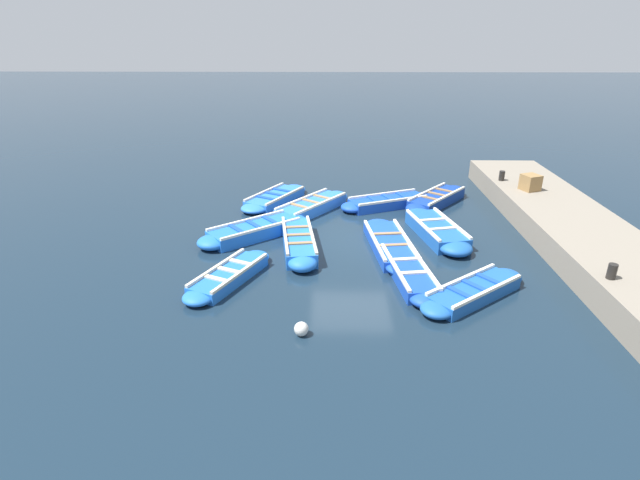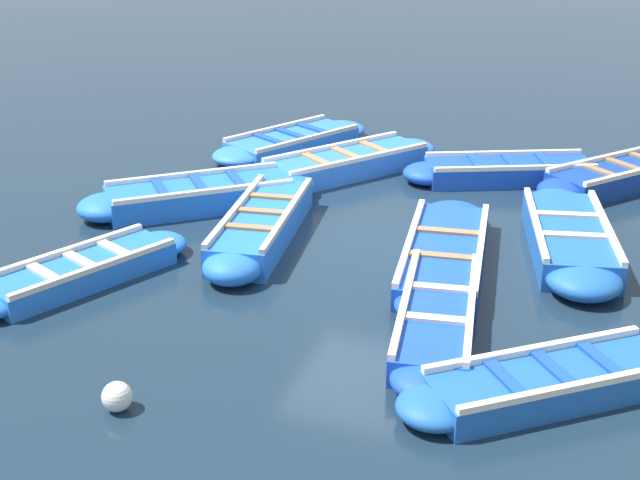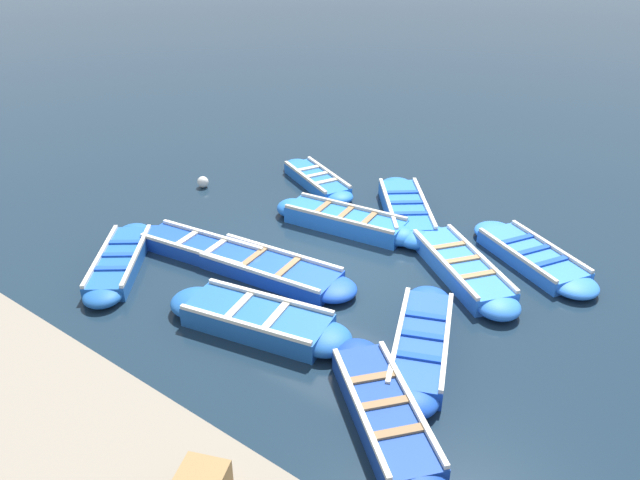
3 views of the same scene
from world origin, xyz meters
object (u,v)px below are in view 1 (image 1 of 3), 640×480
(boat_drifting, at_px, (299,241))
(boat_end_of_row, at_px, (388,202))
(boat_bow_out, at_px, (311,207))
(boat_broadside, at_px, (437,199))
(boat_alongside, at_px, (275,198))
(boat_tucked, at_px, (229,276))
(boat_centre, at_px, (255,231))
(boat_far_corner, at_px, (436,230))
(boat_outer_right, at_px, (409,272))
(buoy_orange_near, at_px, (301,329))
(bollard_mid_north, at_px, (612,271))
(wooden_crate, at_px, (530,182))
(bollard_north, at_px, (502,176))
(boat_near_quay, at_px, (474,292))
(boat_inner_gap, at_px, (390,244))

(boat_drifting, bearing_deg, boat_end_of_row, -129.08)
(boat_bow_out, bearing_deg, boat_broadside, -168.75)
(boat_alongside, height_order, boat_tucked, boat_alongside)
(boat_centre, height_order, boat_far_corner, boat_far_corner)
(boat_centre, distance_m, boat_drifting, 1.62)
(boat_centre, distance_m, boat_outer_right, 5.02)
(boat_alongside, bearing_deg, buoy_orange_near, 99.42)
(boat_bow_out, bearing_deg, boat_tucked, 69.77)
(bollard_mid_north, bearing_deg, boat_outer_right, -18.16)
(boat_tucked, distance_m, bollard_mid_north, 8.87)
(boat_far_corner, relative_size, wooden_crate, 6.95)
(boat_far_corner, xyz_separation_m, buoy_orange_near, (3.83, 5.37, -0.05))
(boat_broadside, height_order, boat_outer_right, boat_broadside)
(bollard_north, bearing_deg, boat_centre, 23.36)
(boat_end_of_row, distance_m, wooden_crate, 4.86)
(boat_far_corner, bearing_deg, boat_bow_out, -28.92)
(boat_near_quay, bearing_deg, boat_drifting, -33.04)
(boat_centre, xyz_separation_m, boat_drifting, (-1.39, 0.83, 0.01))
(boat_alongside, distance_m, bollard_mid_north, 11.00)
(boat_end_of_row, distance_m, boat_near_quay, 6.55)
(boat_tucked, relative_size, wooden_crate, 5.92)
(boat_inner_gap, distance_m, buoy_orange_near, 4.94)
(wooden_crate, bearing_deg, boat_bow_out, 2.12)
(boat_tucked, xyz_separation_m, bollard_north, (-8.76, -6.57, 0.76))
(boat_far_corner, height_order, boat_tucked, boat_far_corner)
(boat_inner_gap, bearing_deg, boat_broadside, -117.70)
(boat_inner_gap, xyz_separation_m, boat_far_corner, (-1.51, -1.00, 0.04))
(boat_centre, bearing_deg, boat_far_corner, -178.82)
(boat_centre, bearing_deg, boat_end_of_row, -147.16)
(boat_centre, xyz_separation_m, bollard_north, (-8.52, -3.68, 0.72))
(boat_outer_right, bearing_deg, boat_centre, -31.34)
(boat_broadside, bearing_deg, bollard_mid_north, 108.57)
(wooden_crate, bearing_deg, boat_alongside, -4.66)
(boat_inner_gap, height_order, bollard_mid_north, bollard_mid_north)
(boat_end_of_row, height_order, boat_drifting, boat_drifting)
(boat_broadside, distance_m, boat_centre, 6.88)
(boat_end_of_row, height_order, buoy_orange_near, boat_end_of_row)
(boat_bow_out, height_order, boat_outer_right, boat_bow_out)
(boat_outer_right, bearing_deg, boat_broadside, -107.67)
(boat_centre, xyz_separation_m, boat_near_quay, (-5.67, 3.62, -0.03))
(boat_tucked, height_order, wooden_crate, wooden_crate)
(bollard_north, height_order, wooden_crate, wooden_crate)
(boat_end_of_row, bearing_deg, boat_tucked, 51.17)
(bollard_mid_north, bearing_deg, bollard_north, -90.00)
(boat_alongside, bearing_deg, boat_drifting, 105.06)
(boat_tucked, bearing_deg, boat_drifting, -128.39)
(boat_tucked, xyz_separation_m, wooden_crate, (-9.36, -5.41, 0.86))
(buoy_orange_near, bearing_deg, boat_drifting, -85.96)
(wooden_crate, bearing_deg, boat_centre, 15.50)
(boat_broadside, xyz_separation_m, boat_drifting, (4.74, 3.97, 0.02))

